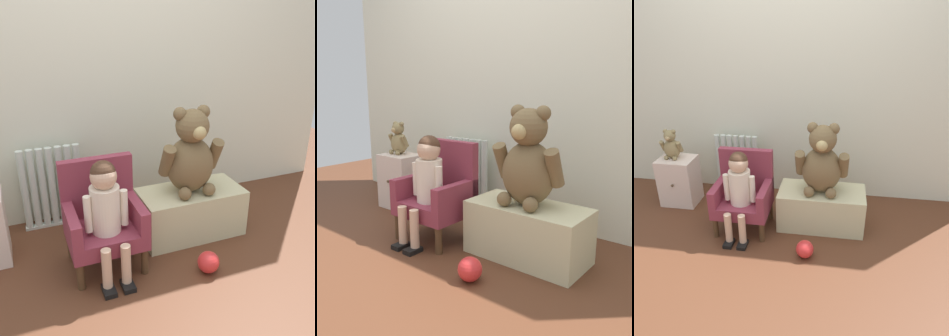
{
  "view_description": "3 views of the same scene",
  "coord_description": "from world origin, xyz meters",
  "views": [
    {
      "loc": [
        -0.66,
        -1.44,
        1.47
      ],
      "look_at": [
        0.12,
        0.5,
        0.56
      ],
      "focal_mm": 40.0,
      "sensor_mm": 36.0,
      "label": 1
    },
    {
      "loc": [
        1.46,
        -1.24,
        1.01
      ],
      "look_at": [
        0.02,
        0.52,
        0.51
      ],
      "focal_mm": 40.0,
      "sensor_mm": 36.0,
      "label": 2
    },
    {
      "loc": [
        0.5,
        -1.77,
        1.66
      ],
      "look_at": [
        0.15,
        0.51,
        0.55
      ],
      "focal_mm": 35.0,
      "sensor_mm": 36.0,
      "label": 3
    }
  ],
  "objects": [
    {
      "name": "back_wall",
      "position": [
        0.0,
        1.15,
        1.2
      ],
      "size": [
        3.8,
        0.05,
        2.4
      ],
      "primitive_type": "cube",
      "color": "silver",
      "rests_on": "ground_plane"
    },
    {
      "name": "toy_ball",
      "position": [
        0.3,
        0.15,
        0.07
      ],
      "size": [
        0.13,
        0.13,
        0.13
      ],
      "primitive_type": "sphere",
      "color": "red",
      "rests_on": "ground_plane"
    },
    {
      "name": "small_dresser",
      "position": [
        -0.95,
        0.75,
        0.23
      ],
      "size": [
        0.32,
        0.28,
        0.45
      ],
      "color": "beige",
      "rests_on": "ground_plane"
    },
    {
      "name": "ground_plane",
      "position": [
        0.0,
        0.0,
        0.0
      ],
      "size": [
        6.0,
        6.0,
        0.0
      ],
      "primitive_type": "plane",
      "color": "#552F1D"
    },
    {
      "name": "large_teddy_bear",
      "position": [
        0.38,
        0.58,
        0.58
      ],
      "size": [
        0.42,
        0.3,
        0.58
      ],
      "color": "brown",
      "rests_on": "low_bench"
    },
    {
      "name": "low_bench",
      "position": [
        0.39,
        0.57,
        0.16
      ],
      "size": [
        0.71,
        0.35,
        0.33
      ],
      "primitive_type": "cube",
      "color": "beige",
      "rests_on": "ground_plane"
    },
    {
      "name": "small_teddy_bear",
      "position": [
        -0.98,
        0.76,
        0.57
      ],
      "size": [
        0.2,
        0.14,
        0.27
      ],
      "color": "olive",
      "rests_on": "small_dresser"
    },
    {
      "name": "child_figure",
      "position": [
        -0.25,
        0.37,
        0.46
      ],
      "size": [
        0.25,
        0.35,
        0.7
      ],
      "color": "#EEE0CA",
      "rests_on": "ground_plane"
    },
    {
      "name": "child_armchair",
      "position": [
        -0.25,
        0.48,
        0.31
      ],
      "size": [
        0.44,
        0.38,
        0.65
      ],
      "color": "brown",
      "rests_on": "ground_plane"
    },
    {
      "name": "radiator",
      "position": [
        -0.47,
        1.03,
        0.3
      ],
      "size": [
        0.43,
        0.05,
        0.6
      ],
      "color": "silver",
      "rests_on": "ground_plane"
    }
  ]
}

